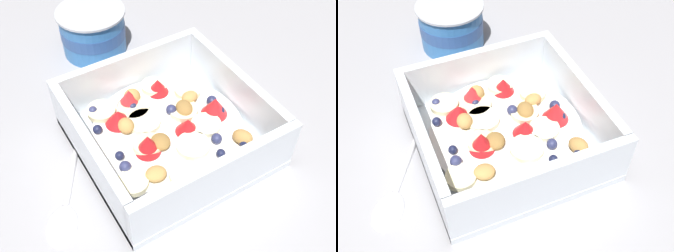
{
  "view_description": "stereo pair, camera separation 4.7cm",
  "coord_description": "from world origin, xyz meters",
  "views": [
    {
      "loc": [
        -0.15,
        -0.27,
        0.38
      ],
      "look_at": [
        0.02,
        0.0,
        0.03
      ],
      "focal_mm": 44.94,
      "sensor_mm": 36.0,
      "label": 1
    },
    {
      "loc": [
        -0.1,
        -0.29,
        0.38
      ],
      "look_at": [
        0.02,
        0.0,
        0.03
      ],
      "focal_mm": 44.94,
      "sensor_mm": 36.0,
      "label": 2
    }
  ],
  "objects": [
    {
      "name": "ground_plane",
      "position": [
        0.0,
        0.0,
        0.0
      ],
      "size": [
        2.4,
        2.4,
        0.0
      ],
      "primitive_type": "plane",
      "color": "#9E9EA3"
    },
    {
      "name": "spoon",
      "position": [
        -0.12,
        -0.02,
        0.0
      ],
      "size": [
        0.11,
        0.16,
        0.01
      ],
      "color": "silver",
      "rests_on": "ground"
    },
    {
      "name": "fruit_bowl",
      "position": [
        0.02,
        0.0,
        0.02
      ],
      "size": [
        0.2,
        0.2,
        0.07
      ],
      "color": "white",
      "rests_on": "ground"
    },
    {
      "name": "yogurt_cup",
      "position": [
        0.02,
        0.21,
        0.03
      ],
      "size": [
        0.1,
        0.1,
        0.06
      ],
      "color": "#3370B7",
      "rests_on": "ground"
    }
  ]
}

